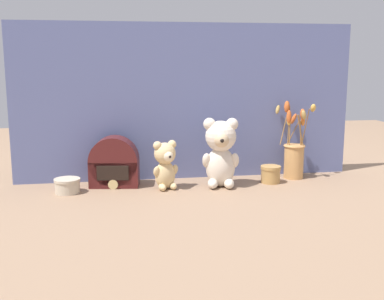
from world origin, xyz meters
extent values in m
plane|color=#8E7056|center=(0.00, 0.00, 0.00)|extent=(4.00, 4.00, 0.00)
cube|color=slate|center=(0.00, 0.17, 0.34)|extent=(1.51, 0.02, 0.69)
ellipsoid|color=beige|center=(0.12, -0.01, 0.08)|extent=(0.14, 0.12, 0.17)
sphere|color=beige|center=(0.12, -0.01, 0.22)|extent=(0.13, 0.13, 0.13)
sphere|color=#D1B289|center=(0.11, -0.06, 0.21)|extent=(0.06, 0.06, 0.06)
sphere|color=black|center=(0.10, -0.08, 0.21)|extent=(0.02, 0.02, 0.02)
sphere|color=beige|center=(0.16, -0.02, 0.27)|extent=(0.05, 0.05, 0.05)
sphere|color=beige|center=(0.07, 0.00, 0.27)|extent=(0.05, 0.05, 0.05)
ellipsoid|color=beige|center=(0.17, -0.03, 0.11)|extent=(0.05, 0.06, 0.08)
ellipsoid|color=beige|center=(0.06, -0.01, 0.11)|extent=(0.05, 0.06, 0.08)
ellipsoid|color=beige|center=(0.14, -0.05, 0.02)|extent=(0.05, 0.07, 0.04)
ellipsoid|color=beige|center=(0.08, -0.04, 0.02)|extent=(0.05, 0.07, 0.04)
ellipsoid|color=#DBBC84|center=(-0.12, -0.01, 0.06)|extent=(0.10, 0.09, 0.12)
sphere|color=#DBBC84|center=(-0.12, -0.01, 0.15)|extent=(0.09, 0.09, 0.09)
sphere|color=beige|center=(-0.11, -0.04, 0.14)|extent=(0.04, 0.04, 0.04)
sphere|color=black|center=(-0.10, -0.06, 0.15)|extent=(0.01, 0.01, 0.01)
sphere|color=#DBBC84|center=(-0.09, 0.00, 0.18)|extent=(0.04, 0.04, 0.04)
sphere|color=#DBBC84|center=(-0.15, -0.02, 0.18)|extent=(0.04, 0.04, 0.04)
ellipsoid|color=#DBBC84|center=(-0.08, -0.01, 0.08)|extent=(0.04, 0.05, 0.05)
ellipsoid|color=#DBBC84|center=(-0.16, -0.03, 0.08)|extent=(0.04, 0.05, 0.05)
ellipsoid|color=#DBBC84|center=(-0.09, -0.03, 0.01)|extent=(0.04, 0.05, 0.03)
ellipsoid|color=#DBBC84|center=(-0.13, -0.04, 0.01)|extent=(0.04, 0.05, 0.03)
cylinder|color=tan|center=(0.48, 0.08, 0.08)|extent=(0.09, 0.09, 0.15)
torus|color=tan|center=(0.48, 0.08, 0.15)|extent=(0.10, 0.10, 0.01)
cylinder|color=olive|center=(0.44, 0.12, 0.23)|extent=(0.06, 0.06, 0.15)
ellipsoid|color=tan|center=(0.42, 0.14, 0.31)|extent=(0.04, 0.04, 0.05)
cylinder|color=olive|center=(0.45, 0.08, 0.22)|extent=(0.01, 0.02, 0.13)
ellipsoid|color=#C65B28|center=(0.45, 0.09, 0.28)|extent=(0.03, 0.03, 0.06)
cylinder|color=olive|center=(0.49, 0.12, 0.21)|extent=(0.05, 0.02, 0.11)
ellipsoid|color=#C65B28|center=(0.49, 0.14, 0.26)|extent=(0.04, 0.03, 0.05)
cylinder|color=olive|center=(0.46, 0.09, 0.21)|extent=(0.01, 0.02, 0.11)
ellipsoid|color=gold|center=(0.45, 0.09, 0.26)|extent=(0.03, 0.03, 0.04)
cylinder|color=olive|center=(0.49, 0.04, 0.22)|extent=(0.04, 0.02, 0.14)
ellipsoid|color=tan|center=(0.49, 0.03, 0.29)|extent=(0.04, 0.03, 0.05)
cylinder|color=olive|center=(0.49, 0.05, 0.22)|extent=(0.03, 0.02, 0.14)
ellipsoid|color=#C65B28|center=(0.50, 0.04, 0.29)|extent=(0.04, 0.04, 0.06)
cylinder|color=olive|center=(0.45, 0.09, 0.24)|extent=(0.02, 0.03, 0.17)
ellipsoid|color=#C65B28|center=(0.44, 0.10, 0.32)|extent=(0.04, 0.04, 0.05)
cylinder|color=olive|center=(0.53, 0.08, 0.24)|extent=(0.01, 0.07, 0.17)
ellipsoid|color=gold|center=(0.56, 0.08, 0.32)|extent=(0.02, 0.04, 0.04)
cylinder|color=olive|center=(0.50, 0.06, 0.21)|extent=(0.02, 0.02, 0.11)
ellipsoid|color=orange|center=(0.50, 0.06, 0.26)|extent=(0.03, 0.03, 0.05)
cube|color=#4C1919|center=(-0.33, 0.07, 0.06)|extent=(0.22, 0.13, 0.11)
cylinder|color=#4C1919|center=(-0.33, 0.07, 0.11)|extent=(0.22, 0.13, 0.20)
cube|color=black|center=(-0.33, 0.02, 0.07)|extent=(0.13, 0.02, 0.06)
cylinder|color=#D6BC7A|center=(-0.33, 0.02, 0.02)|extent=(0.04, 0.01, 0.04)
cylinder|color=beige|center=(-0.51, -0.01, 0.02)|extent=(0.10, 0.10, 0.05)
cylinder|color=beige|center=(-0.51, -0.01, 0.05)|extent=(0.10, 0.10, 0.01)
cylinder|color=tan|center=(0.35, 0.01, 0.03)|extent=(0.08, 0.08, 0.06)
cylinder|color=tan|center=(0.35, 0.01, 0.07)|extent=(0.09, 0.09, 0.01)
camera|label=1|loc=(-0.33, -1.94, 0.53)|focal=45.00mm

